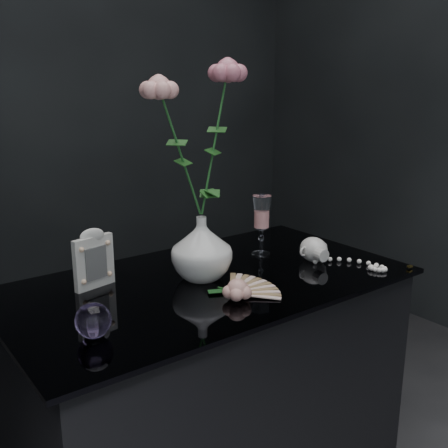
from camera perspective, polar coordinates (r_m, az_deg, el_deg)
table at (r=1.56m, az=-1.55°, el=-19.24°), size 1.05×0.58×0.76m
vase at (r=1.36m, az=-2.45°, el=-2.64°), size 0.18×0.18×0.17m
wine_glass at (r=1.55m, az=4.10°, el=-0.17°), size 0.06×0.06×0.18m
picture_frame at (r=1.34m, az=-14.02°, el=-3.62°), size 0.13×0.11×0.15m
paperweight at (r=1.10m, az=-14.06°, el=-10.16°), size 0.09×0.09×0.07m
paper_fan at (r=1.27m, az=0.98°, el=-7.40°), size 0.28×0.25×0.02m
loose_rose at (r=1.24m, az=1.46°, el=-7.15°), size 0.14×0.17×0.05m
pearl_jar at (r=1.53m, az=9.74°, el=-2.63°), size 0.27×0.28×0.07m
roses at (r=1.31m, az=-2.70°, el=9.80°), size 0.28×0.11×0.44m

